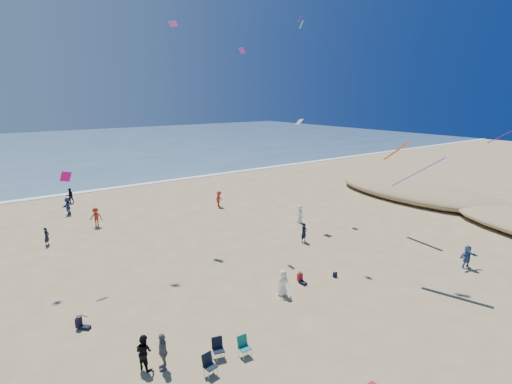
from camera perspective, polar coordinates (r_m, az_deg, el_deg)
ocean at (r=104.71m, az=-30.56°, el=5.12°), size 220.00×100.00×0.06m
surf_line at (r=55.79m, az=-24.88°, el=-0.21°), size 220.00×1.20×0.08m
standing_flyers at (r=31.69m, az=-7.25°, el=-7.39°), size 33.34×51.83×1.90m
seated_group at (r=19.77m, az=-0.13°, el=-22.98°), size 20.25×24.01×0.84m
chair_cluster at (r=20.11m, az=-4.48°, el=-22.03°), size 2.66×1.51×1.00m
black_backpack at (r=21.33m, az=-5.63°, el=-20.73°), size 0.30×0.22×0.38m
navy_bag at (r=28.61m, az=11.22°, el=-11.51°), size 0.28×0.18×0.34m
kites_aloft at (r=28.56m, az=6.55°, el=17.41°), size 40.29×43.87×29.13m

